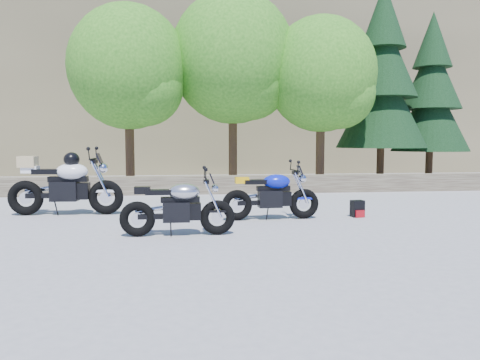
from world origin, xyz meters
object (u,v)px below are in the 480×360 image
at_px(silver_bike, 178,208).
at_px(backpack, 357,209).
at_px(blue_bike, 272,195).
at_px(white_bike, 65,184).

distance_m(silver_bike, backpack, 3.77).
bearing_deg(backpack, silver_bike, -168.26).
xyz_separation_m(silver_bike, blue_bike, (1.75, 1.32, 0.02)).
relative_size(silver_bike, white_bike, 0.79).
relative_size(white_bike, blue_bike, 1.22).
distance_m(silver_bike, white_bike, 3.32).
bearing_deg(silver_bike, blue_bike, 37.59).
xyz_separation_m(blue_bike, backpack, (1.74, 0.08, -0.30)).
bearing_deg(backpack, white_bike, 159.95).
xyz_separation_m(white_bike, backpack, (5.76, -1.00, -0.46)).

